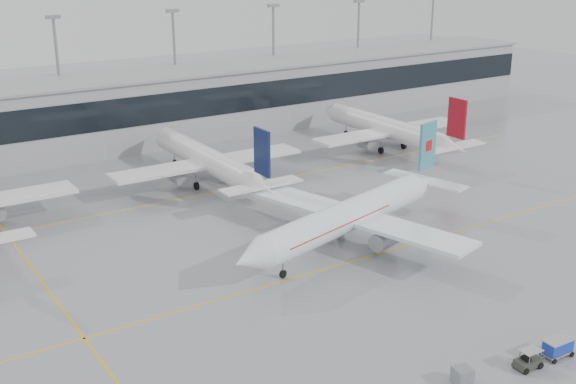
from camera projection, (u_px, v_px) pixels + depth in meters
ground at (346, 263)px, 81.06m from camera, size 320.00×320.00×0.00m
taxi_line_main at (346, 263)px, 81.06m from camera, size 120.00×0.25×0.01m
taxi_line_north at (220, 191)px, 104.81m from camera, size 120.00×0.25×0.01m
taxi_line_cross at (39, 278)px, 77.43m from camera, size 0.25×60.00×0.01m
terminal at (134, 110)px, 128.20m from camera, size 180.00×15.00×12.00m
terminal_glass at (151, 110)px, 121.74m from camera, size 180.00×0.20×5.00m
terminal_roof at (132, 75)px, 126.19m from camera, size 182.00×16.00×0.40m
light_masts at (119, 64)px, 130.57m from camera, size 156.40×1.00×22.60m
air_canada_jet at (353, 214)px, 84.95m from camera, size 37.39×30.72×12.05m
parked_jet_c at (208, 160)px, 106.53m from camera, size 29.64×36.96×11.72m
parked_jet_d at (389, 129)px, 124.62m from camera, size 29.64×36.96×11.72m
baggage_tug at (528, 362)px, 60.78m from camera, size 3.51×1.57×1.69m
baggage_cart at (558, 346)px, 62.36m from camera, size 2.83×1.68×1.70m
gse_unit at (462, 376)px, 58.59m from camera, size 1.67×1.59×1.46m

